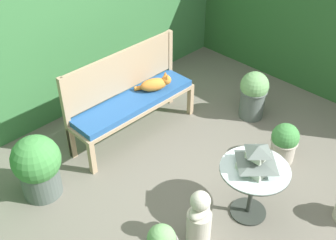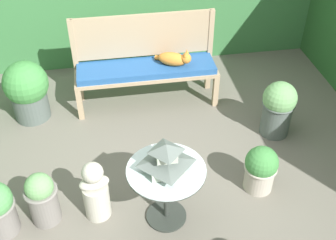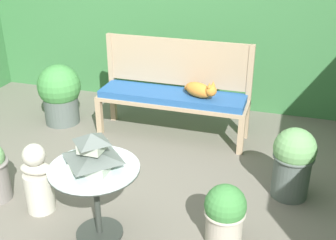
{
  "view_description": "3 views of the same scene",
  "coord_description": "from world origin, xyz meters",
  "px_view_note": "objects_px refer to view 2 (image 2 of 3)",
  "views": [
    {
      "loc": [
        -2.32,
        -1.85,
        3.16
      ],
      "look_at": [
        0.09,
        0.56,
        0.61
      ],
      "focal_mm": 45.0,
      "sensor_mm": 36.0,
      "label": 1
    },
    {
      "loc": [
        -0.21,
        -2.76,
        2.94
      ],
      "look_at": [
        0.31,
        0.35,
        0.41
      ],
      "focal_mm": 45.0,
      "sensor_mm": 36.0,
      "label": 2
    },
    {
      "loc": [
        1.38,
        -2.68,
        2.11
      ],
      "look_at": [
        0.37,
        0.56,
        0.5
      ],
      "focal_mm": 45.0,
      "sensor_mm": 36.0,
      "label": 3
    }
  ],
  "objects_px": {
    "pagoda_birdhouse": "(166,159)",
    "potted_plant_bench_left": "(278,107)",
    "potted_plant_hedge_corner": "(42,198)",
    "garden_bust": "(96,192)",
    "potted_plant_bench_right": "(27,90)",
    "cat": "(174,59)",
    "garden_bench": "(146,71)",
    "patio_table": "(166,180)",
    "potted_plant_path_edge": "(261,168)"
  },
  "relations": [
    {
      "from": "potted_plant_bench_right",
      "to": "cat",
      "type": "bearing_deg",
      "value": 0.79
    },
    {
      "from": "cat",
      "to": "garden_bust",
      "type": "xyz_separation_m",
      "value": [
        -0.94,
        -1.52,
        -0.3
      ]
    },
    {
      "from": "cat",
      "to": "potted_plant_path_edge",
      "type": "bearing_deg",
      "value": -45.17
    },
    {
      "from": "potted_plant_bench_right",
      "to": "potted_plant_path_edge",
      "type": "relative_size",
      "value": 1.48
    },
    {
      "from": "patio_table",
      "to": "garden_bust",
      "type": "bearing_deg",
      "value": 166.9
    },
    {
      "from": "cat",
      "to": "garden_bust",
      "type": "distance_m",
      "value": 1.81
    },
    {
      "from": "garden_bust",
      "to": "pagoda_birdhouse",
      "type": "bearing_deg",
      "value": -22.94
    },
    {
      "from": "garden_bust",
      "to": "potted_plant_bench_right",
      "type": "relative_size",
      "value": 0.86
    },
    {
      "from": "garden_bust",
      "to": "potted_plant_bench_right",
      "type": "xyz_separation_m",
      "value": [
        -0.67,
        1.5,
        0.09
      ]
    },
    {
      "from": "cat",
      "to": "potted_plant_hedge_corner",
      "type": "distance_m",
      "value": 2.06
    },
    {
      "from": "garden_bench",
      "to": "potted_plant_hedge_corner",
      "type": "xyz_separation_m",
      "value": [
        -1.07,
        -1.54,
        -0.16
      ]
    },
    {
      "from": "cat",
      "to": "potted_plant_bench_left",
      "type": "relative_size",
      "value": 0.61
    },
    {
      "from": "cat",
      "to": "potted_plant_path_edge",
      "type": "xyz_separation_m",
      "value": [
        0.53,
        -1.46,
        -0.33
      ]
    },
    {
      "from": "garden_bench",
      "to": "patio_table",
      "type": "bearing_deg",
      "value": -91.74
    },
    {
      "from": "cat",
      "to": "garden_bust",
      "type": "height_order",
      "value": "cat"
    },
    {
      "from": "pagoda_birdhouse",
      "to": "potted_plant_hedge_corner",
      "type": "xyz_separation_m",
      "value": [
        -1.02,
        0.15,
        -0.43
      ]
    },
    {
      "from": "garden_bust",
      "to": "potted_plant_path_edge",
      "type": "relative_size",
      "value": 1.28
    },
    {
      "from": "potted_plant_bench_right",
      "to": "potted_plant_bench_left",
      "type": "bearing_deg",
      "value": -15.39
    },
    {
      "from": "cat",
      "to": "pagoda_birdhouse",
      "type": "relative_size",
      "value": 1.1
    },
    {
      "from": "potted_plant_path_edge",
      "to": "cat",
      "type": "bearing_deg",
      "value": 110.04
    },
    {
      "from": "patio_table",
      "to": "potted_plant_bench_right",
      "type": "xyz_separation_m",
      "value": [
        -1.25,
        1.64,
        -0.1
      ]
    },
    {
      "from": "garden_bench",
      "to": "potted_plant_path_edge",
      "type": "distance_m",
      "value": 1.72
    },
    {
      "from": "pagoda_birdhouse",
      "to": "garden_bust",
      "type": "xyz_separation_m",
      "value": [
        -0.58,
        0.13,
        -0.42
      ]
    },
    {
      "from": "pagoda_birdhouse",
      "to": "garden_bench",
      "type": "bearing_deg",
      "value": 88.26
    },
    {
      "from": "garden_bust",
      "to": "potted_plant_hedge_corner",
      "type": "distance_m",
      "value": 0.44
    },
    {
      "from": "garden_bust",
      "to": "potted_plant_bench_left",
      "type": "relative_size",
      "value": 0.95
    },
    {
      "from": "cat",
      "to": "potted_plant_path_edge",
      "type": "relative_size",
      "value": 0.82
    },
    {
      "from": "garden_bench",
      "to": "potted_plant_hedge_corner",
      "type": "relative_size",
      "value": 3.1
    },
    {
      "from": "patio_table",
      "to": "potted_plant_hedge_corner",
      "type": "xyz_separation_m",
      "value": [
        -1.02,
        0.15,
        -0.19
      ]
    },
    {
      "from": "cat",
      "to": "pagoda_birdhouse",
      "type": "distance_m",
      "value": 1.7
    },
    {
      "from": "pagoda_birdhouse",
      "to": "potted_plant_bench_right",
      "type": "distance_m",
      "value": 2.09
    },
    {
      "from": "garden_bust",
      "to": "potted_plant_hedge_corner",
      "type": "relative_size",
      "value": 1.15
    },
    {
      "from": "pagoda_birdhouse",
      "to": "cat",
      "type": "bearing_deg",
      "value": 77.75
    },
    {
      "from": "potted_plant_bench_right",
      "to": "potted_plant_hedge_corner",
      "type": "height_order",
      "value": "potted_plant_bench_right"
    },
    {
      "from": "pagoda_birdhouse",
      "to": "potted_plant_path_edge",
      "type": "distance_m",
      "value": 1.02
    },
    {
      "from": "potted_plant_bench_left",
      "to": "potted_plant_hedge_corner",
      "type": "height_order",
      "value": "potted_plant_bench_left"
    },
    {
      "from": "garden_bust",
      "to": "potted_plant_bench_right",
      "type": "distance_m",
      "value": 1.65
    },
    {
      "from": "potted_plant_bench_right",
      "to": "potted_plant_hedge_corner",
      "type": "bearing_deg",
      "value": -81.04
    },
    {
      "from": "potted_plant_bench_left",
      "to": "garden_bust",
      "type": "bearing_deg",
      "value": -157.26
    },
    {
      "from": "garden_bench",
      "to": "potted_plant_bench_right",
      "type": "relative_size",
      "value": 2.32
    },
    {
      "from": "cat",
      "to": "garden_bust",
      "type": "relative_size",
      "value": 0.64
    },
    {
      "from": "patio_table",
      "to": "pagoda_birdhouse",
      "type": "distance_m",
      "value": 0.24
    },
    {
      "from": "cat",
      "to": "pagoda_birdhouse",
      "type": "bearing_deg",
      "value": -77.46
    },
    {
      "from": "potted_plant_path_edge",
      "to": "pagoda_birdhouse",
      "type": "bearing_deg",
      "value": -167.23
    },
    {
      "from": "patio_table",
      "to": "garden_bust",
      "type": "distance_m",
      "value": 0.62
    },
    {
      "from": "garden_bust",
      "to": "potted_plant_bench_left",
      "type": "height_order",
      "value": "potted_plant_bench_left"
    },
    {
      "from": "potted_plant_path_edge",
      "to": "potted_plant_hedge_corner",
      "type": "bearing_deg",
      "value": -178.54
    },
    {
      "from": "pagoda_birdhouse",
      "to": "potted_plant_hedge_corner",
      "type": "relative_size",
      "value": 0.67
    },
    {
      "from": "pagoda_birdhouse",
      "to": "potted_plant_bench_left",
      "type": "relative_size",
      "value": 0.56
    },
    {
      "from": "potted_plant_hedge_corner",
      "to": "garden_bust",
      "type": "bearing_deg",
      "value": -2.51
    }
  ]
}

